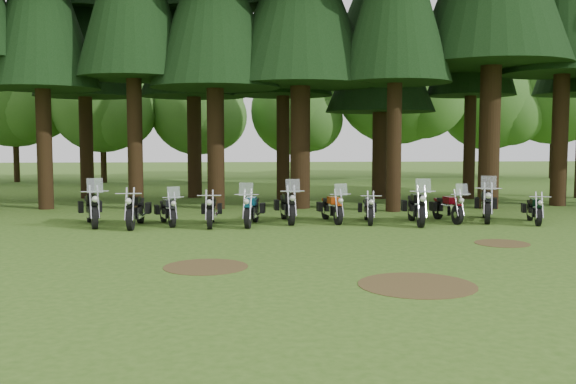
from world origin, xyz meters
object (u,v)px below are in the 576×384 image
object	(u,v)px
motorcycle_3	(211,211)
motorcycle_7	(368,210)
motorcycle_2	(168,211)
motorcycle_6	(332,209)
motorcycle_0	(92,209)
motorcycle_4	(252,210)
motorcycle_10	(486,205)
motorcycle_5	(287,207)
motorcycle_9	(447,208)
motorcycle_8	(416,208)
motorcycle_1	(136,211)
motorcycle_11	(534,211)

from	to	relation	value
motorcycle_3	motorcycle_7	xyz separation A→B (m)	(5.04, 0.35, -0.04)
motorcycle_2	motorcycle_6	world-z (taller)	motorcycle_6
motorcycle_0	motorcycle_7	distance (m)	8.75
motorcycle_4	motorcycle_6	size ratio (longest dim) A/B	1.06
motorcycle_0	motorcycle_3	world-z (taller)	motorcycle_0
motorcycle_3	motorcycle_10	distance (m)	9.04
motorcycle_10	motorcycle_5	bearing A→B (deg)	-162.22
motorcycle_10	motorcycle_7	bearing A→B (deg)	-158.13
motorcycle_0	motorcycle_5	xyz separation A→B (m)	(6.16, 0.37, -0.03)
motorcycle_5	motorcycle_9	xyz separation A→B (m)	(5.22, -0.28, -0.05)
motorcycle_8	motorcycle_10	world-z (taller)	motorcycle_10
motorcycle_1	motorcycle_4	size ratio (longest dim) A/B	1.04
motorcycle_4	motorcycle_6	distance (m)	2.67
motorcycle_1	motorcycle_8	xyz separation A→B (m)	(8.80, -0.00, 0.02)
motorcycle_10	motorcycle_2	bearing A→B (deg)	-159.65
motorcycle_4	motorcycle_8	size ratio (longest dim) A/B	0.93
motorcycle_3	motorcycle_5	distance (m)	2.54
motorcycle_1	motorcycle_11	xyz separation A→B (m)	(12.64, -0.10, -0.08)
motorcycle_5	motorcycle_11	world-z (taller)	motorcycle_5
motorcycle_0	motorcycle_11	size ratio (longest dim) A/B	1.27
motorcycle_0	motorcycle_1	xyz separation A→B (m)	(1.41, -0.36, -0.03)
motorcycle_6	motorcycle_7	bearing A→B (deg)	-21.09
motorcycle_4	motorcycle_8	xyz separation A→B (m)	(5.23, -0.10, 0.04)
motorcycle_2	motorcycle_3	size ratio (longest dim) A/B	0.92
motorcycle_0	motorcycle_2	xyz separation A→B (m)	(2.34, -0.01, -0.09)
motorcycle_2	motorcycle_10	xyz separation A→B (m)	(10.40, 0.22, 0.09)
motorcycle_2	motorcycle_11	bearing A→B (deg)	-19.75
motorcycle_5	motorcycle_7	distance (m)	2.62
motorcycle_1	motorcycle_0	bearing A→B (deg)	166.72
motorcycle_1	motorcycle_4	world-z (taller)	motorcycle_4
motorcycle_5	motorcycle_10	distance (m)	6.58
motorcycle_1	motorcycle_9	bearing A→B (deg)	3.81
motorcycle_5	motorcycle_6	bearing A→B (deg)	-7.61
motorcycle_0	motorcycle_11	distance (m)	14.06
motorcycle_3	motorcycle_6	size ratio (longest dim) A/B	1.03
motorcycle_0	motorcycle_10	bearing A→B (deg)	-16.85
motorcycle_0	motorcycle_10	distance (m)	12.74
motorcycle_9	motorcycle_11	xyz separation A→B (m)	(2.67, -0.56, -0.03)
motorcycle_5	motorcycle_1	bearing A→B (deg)	-175.53
motorcycle_6	motorcycle_4	bearing A→B (deg)	-176.42
motorcycle_9	motorcycle_11	bearing A→B (deg)	-19.15
motorcycle_4	motorcycle_9	xyz separation A→B (m)	(6.40, 0.36, -0.03)
motorcycle_8	motorcycle_0	bearing A→B (deg)	-176.50
motorcycle_5	motorcycle_8	size ratio (longest dim) A/B	0.97
motorcycle_6	motorcycle_7	size ratio (longest dim) A/B	1.06
motorcycle_9	motorcycle_5	bearing A→B (deg)	169.58
motorcycle_10	motorcycle_6	bearing A→B (deg)	-161.66
motorcycle_0	motorcycle_7	world-z (taller)	motorcycle_0
motorcycle_4	motorcycle_7	bearing A→B (deg)	14.19
motorcycle_0	motorcycle_1	distance (m)	1.45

